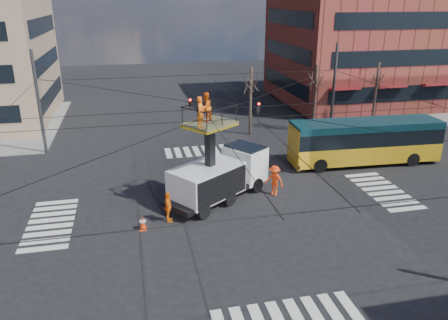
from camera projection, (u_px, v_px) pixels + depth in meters
The scene contains 13 objects.
ground at pixel (230, 206), 25.72m from camera, with size 120.00×120.00×0.00m, color black.
sidewalk_ne at pixel (369, 106), 49.13m from camera, with size 18.00×18.00×0.12m, color slate.
crosswalks at pixel (230, 206), 25.72m from camera, with size 22.40×22.40×0.02m, color silver, non-canonical shape.
building_ne at pixel (370, 39), 49.61m from camera, with size 20.06×16.06×14.00m.
overhead_network at pixel (227, 134), 24.58m from camera, with size 24.24×24.24×8.00m.
tree_a at pixel (251, 83), 37.45m from camera, with size 2.00×2.00×6.00m.
tree_b at pixel (316, 80), 38.66m from camera, with size 2.00×2.00×6.00m.
tree_c at pixel (377, 78), 39.86m from camera, with size 2.00×2.00×6.00m.
utility_truck at pixel (219, 165), 26.05m from camera, with size 7.04×5.93×6.66m.
city_bus at pixel (365, 141), 31.76m from camera, with size 11.02×3.08×3.20m.
traffic_cone at pixel (143, 223), 22.97m from camera, with size 0.36×0.36×0.75m, color #FF3C0A.
worker_ground at pixel (168, 207), 23.64m from camera, with size 1.01×0.42×1.73m, color orange.
flagger at pixel (274, 180), 26.83m from camera, with size 1.24×0.71×1.92m, color #F33B0F.
Camera 1 is at (-5.28, -22.54, 11.55)m, focal length 35.00 mm.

